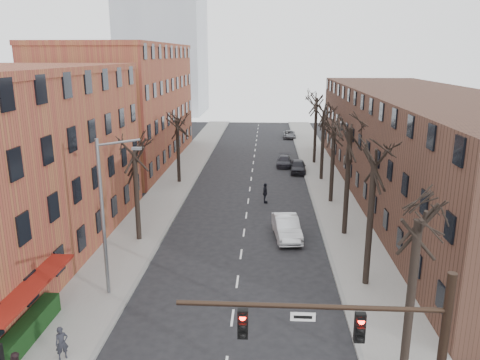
% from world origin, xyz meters
% --- Properties ---
extents(sidewalk_left, '(4.00, 90.00, 0.15)m').
position_xyz_m(sidewalk_left, '(-8.00, 35.00, 0.07)').
color(sidewalk_left, gray).
rests_on(sidewalk_left, ground).
extents(sidewalk_right, '(4.00, 90.00, 0.15)m').
position_xyz_m(sidewalk_right, '(8.00, 35.00, 0.07)').
color(sidewalk_right, gray).
rests_on(sidewalk_right, ground).
extents(building_left_far, '(12.00, 28.00, 14.00)m').
position_xyz_m(building_left_far, '(-16.00, 44.00, 7.00)').
color(building_left_far, brown).
rests_on(building_left_far, ground).
extents(building_right, '(12.00, 50.00, 10.00)m').
position_xyz_m(building_right, '(16.00, 30.00, 5.00)').
color(building_right, '#462B20').
rests_on(building_right, ground).
extents(awning_left, '(1.20, 7.00, 0.15)m').
position_xyz_m(awning_left, '(-9.40, 6.00, 0.00)').
color(awning_left, maroon).
rests_on(awning_left, ground).
extents(hedge, '(0.80, 6.00, 1.00)m').
position_xyz_m(hedge, '(-9.50, 5.00, 0.65)').
color(hedge, black).
rests_on(hedge, sidewalk_left).
extents(tree_right_b, '(5.20, 5.20, 10.80)m').
position_xyz_m(tree_right_b, '(7.60, 12.00, 0.00)').
color(tree_right_b, black).
rests_on(tree_right_b, ground).
extents(tree_right_c, '(5.20, 5.20, 11.60)m').
position_xyz_m(tree_right_c, '(7.60, 20.00, 0.00)').
color(tree_right_c, black).
rests_on(tree_right_c, ground).
extents(tree_right_d, '(5.20, 5.20, 10.00)m').
position_xyz_m(tree_right_d, '(7.60, 28.00, 0.00)').
color(tree_right_d, black).
rests_on(tree_right_d, ground).
extents(tree_right_e, '(5.20, 5.20, 10.80)m').
position_xyz_m(tree_right_e, '(7.60, 36.00, 0.00)').
color(tree_right_e, black).
rests_on(tree_right_e, ground).
extents(tree_right_f, '(5.20, 5.20, 11.60)m').
position_xyz_m(tree_right_f, '(7.60, 44.00, 0.00)').
color(tree_right_f, black).
rests_on(tree_right_f, ground).
extents(tree_left_a, '(5.20, 5.20, 9.50)m').
position_xyz_m(tree_left_a, '(-7.60, 18.00, 0.00)').
color(tree_left_a, black).
rests_on(tree_left_a, ground).
extents(tree_left_b, '(5.20, 5.20, 9.50)m').
position_xyz_m(tree_left_b, '(-7.60, 34.00, 0.00)').
color(tree_left_b, black).
rests_on(tree_left_b, ground).
extents(signal_mast_arm, '(8.14, 0.30, 7.20)m').
position_xyz_m(signal_mast_arm, '(5.45, -1.00, 4.40)').
color(signal_mast_arm, black).
rests_on(signal_mast_arm, ground).
extents(streetlight, '(2.45, 0.22, 9.03)m').
position_xyz_m(streetlight, '(-7.03, 10.00, 5.01)').
color(streetlight, slate).
rests_on(streetlight, ground).
extents(silver_sedan, '(2.26, 5.08, 1.62)m').
position_xyz_m(silver_sedan, '(3.21, 19.22, 0.81)').
color(silver_sedan, silver).
rests_on(silver_sedan, ground).
extents(parked_car_near, '(1.89, 4.37, 1.47)m').
position_xyz_m(parked_car_near, '(5.30, 39.26, 0.73)').
color(parked_car_near, black).
rests_on(parked_car_near, ground).
extents(parked_car_mid, '(2.04, 4.31, 1.21)m').
position_xyz_m(parked_car_mid, '(3.80, 42.38, 0.61)').
color(parked_car_mid, black).
rests_on(parked_car_mid, ground).
extents(parked_car_far, '(1.97, 4.25, 1.18)m').
position_xyz_m(parked_car_far, '(5.30, 62.31, 0.59)').
color(parked_car_far, slate).
rests_on(parked_car_far, ground).
extents(pedestrian_a, '(0.67, 0.63, 1.54)m').
position_xyz_m(pedestrian_a, '(-7.26, 4.03, 0.92)').
color(pedestrian_a, black).
rests_on(pedestrian_a, sidewalk_left).
extents(pedestrian_crossing, '(0.52, 1.12, 1.88)m').
position_xyz_m(pedestrian_crossing, '(1.56, 27.55, 0.94)').
color(pedestrian_crossing, black).
rests_on(pedestrian_crossing, ground).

